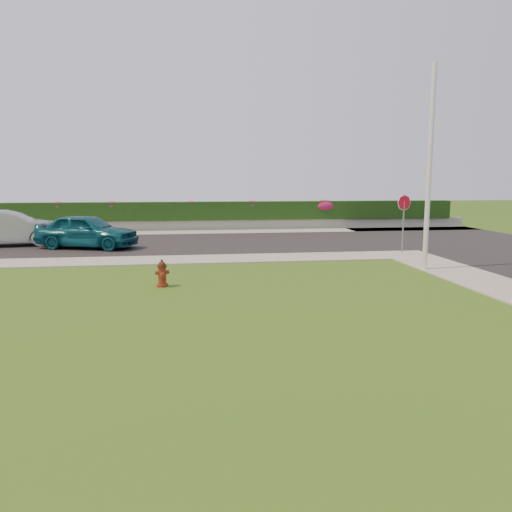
{
  "coord_description": "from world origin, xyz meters",
  "views": [
    {
      "loc": [
        -1.72,
        -9.82,
        3.0
      ],
      "look_at": [
        0.17,
        3.79,
        0.9
      ],
      "focal_mm": 35.0,
      "sensor_mm": 36.0,
      "label": 1
    }
  ],
  "objects": [
    {
      "name": "street_far",
      "position": [
        -5.0,
        14.0,
        0.02
      ],
      "size": [
        26.0,
        8.0,
        0.04
      ],
      "primitive_type": "cube",
      "color": "black",
      "rests_on": "ground"
    },
    {
      "name": "curb_corner",
      "position": [
        7.0,
        9.0,
        0.02
      ],
      "size": [
        2.0,
        2.0,
        0.04
      ],
      "primitive_type": "cube",
      "color": "gray",
      "rests_on": "ground"
    },
    {
      "name": "stop_sign",
      "position": [
        7.08,
        9.58,
        1.78
      ],
      "size": [
        0.64,
        0.19,
        2.41
      ],
      "rotation": [
        0.0,
        0.0,
        -0.13
      ],
      "color": "slate",
      "rests_on": "ground"
    },
    {
      "name": "flower_clump_b",
      "position": [
        -9.09,
        20.5,
        1.48
      ],
      "size": [
        1.11,
        0.71,
        0.55
      ],
      "primitive_type": "ellipsoid",
      "color": "#A41C4A",
      "rests_on": "hedge"
    },
    {
      "name": "sedan_teal",
      "position": [
        -6.06,
        12.68,
        0.79
      ],
      "size": [
        4.75,
        3.13,
        1.5
      ],
      "primitive_type": "imported",
      "rotation": [
        0.0,
        0.0,
        1.23
      ],
      "color": "#0B4856",
      "rests_on": "street_far"
    },
    {
      "name": "sidewalk_far",
      "position": [
        -6.0,
        9.0,
        0.02
      ],
      "size": [
        24.0,
        2.0,
        0.04
      ],
      "primitive_type": "cube",
      "color": "gray",
      "rests_on": "ground"
    },
    {
      "name": "ground",
      "position": [
        0.0,
        0.0,
        0.0
      ],
      "size": [
        120.0,
        120.0,
        0.0
      ],
      "primitive_type": "plane",
      "color": "black",
      "rests_on": "ground"
    },
    {
      "name": "flower_clump_c",
      "position": [
        -6.07,
        20.5,
        1.48
      ],
      "size": [
        1.11,
        0.72,
        0.56
      ],
      "primitive_type": "ellipsoid",
      "color": "#A41C4A",
      "rests_on": "hedge"
    },
    {
      "name": "utility_pole",
      "position": [
        6.16,
        5.75,
        3.34
      ],
      "size": [
        0.16,
        0.16,
        6.69
      ],
      "primitive_type": "cylinder",
      "color": "silver",
      "rests_on": "ground"
    },
    {
      "name": "flower_clump_d",
      "position": [
        -1.47,
        20.5,
        1.5
      ],
      "size": [
        1.01,
        0.65,
        0.51
      ],
      "primitive_type": "ellipsoid",
      "color": "#A41C4A",
      "rests_on": "hedge"
    },
    {
      "name": "flower_clump_f",
      "position": [
        6.78,
        20.5,
        1.4
      ],
      "size": [
        1.5,
        0.96,
        0.75
      ],
      "primitive_type": "ellipsoid",
      "color": "#A41C4A",
      "rests_on": "hedge"
    },
    {
      "name": "sedan_silver",
      "position": [
        -9.73,
        14.02,
        0.83
      ],
      "size": [
        5.02,
        2.38,
        1.59
      ],
      "primitive_type": "imported",
      "rotation": [
        0.0,
        0.0,
        1.72
      ],
      "color": "#9C9FA4",
      "rests_on": "street_far"
    },
    {
      "name": "retaining_wall",
      "position": [
        -1.0,
        20.5,
        0.3
      ],
      "size": [
        34.0,
        0.4,
        0.6
      ],
      "primitive_type": "cube",
      "color": "gray",
      "rests_on": "ground"
    },
    {
      "name": "sidewalk_beyond",
      "position": [
        -1.0,
        19.0,
        0.02
      ],
      "size": [
        34.0,
        2.0,
        0.04
      ],
      "primitive_type": "cube",
      "color": "gray",
      "rests_on": "ground"
    },
    {
      "name": "hedge",
      "position": [
        -1.0,
        20.6,
        1.15
      ],
      "size": [
        32.0,
        0.9,
        1.1
      ],
      "primitive_type": "cube",
      "color": "black",
      "rests_on": "retaining_wall"
    },
    {
      "name": "fire_hydrant",
      "position": [
        -2.44,
        4.29,
        0.37
      ],
      "size": [
        0.4,
        0.38,
        0.77
      ],
      "rotation": [
        0.0,
        0.0,
        0.26
      ],
      "color": "#59120E",
      "rests_on": "ground"
    },
    {
      "name": "flower_clump_e",
      "position": [
        2.24,
        20.5,
        1.48
      ],
      "size": [
        1.11,
        0.71,
        0.56
      ],
      "primitive_type": "ellipsoid",
      "color": "#A41C4A",
      "rests_on": "hedge"
    }
  ]
}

